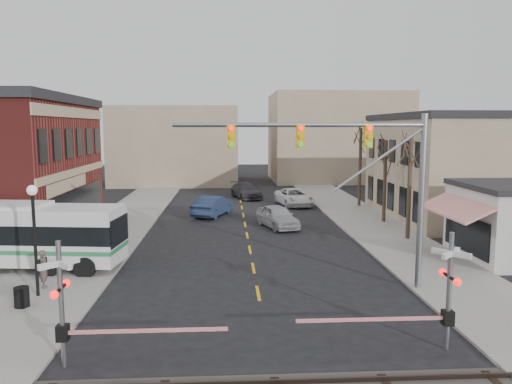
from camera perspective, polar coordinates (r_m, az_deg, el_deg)
ground at (r=20.94m, az=0.59°, el=-13.28°), size 160.00×160.00×0.00m
sidewalk_west at (r=41.03m, az=-14.77°, el=-3.13°), size 5.00×60.00×0.12m
sidewalk_east at (r=41.65m, az=11.82°, el=-2.88°), size 5.00×60.00×0.12m
tan_building at (r=46.03m, az=27.18°, el=2.69°), size 20.30×15.30×8.50m
tree_east_a at (r=33.92m, az=17.13°, el=0.48°), size 0.28×0.28×6.75m
tree_east_b at (r=39.67m, az=14.51°, el=1.21°), size 0.28×0.28×6.30m
tree_east_c at (r=47.33m, az=11.80°, el=2.81°), size 0.28×0.28×7.20m
traffic_signal_mast at (r=22.40m, az=11.38°, el=3.18°), size 11.13×0.30×8.00m
rr_crossing_west at (r=16.65m, az=-19.93°, el=-12.08°), size 5.60×1.36×4.00m
rr_crossing_east at (r=17.83m, az=19.92°, el=-10.77°), size 5.60×1.36×4.00m
street_lamp at (r=23.32m, az=-24.07°, el=-2.77°), size 0.44×0.44×4.85m
trash_bin at (r=22.85m, az=-25.20°, el=-10.80°), size 0.60×0.60×0.82m
car_a at (r=37.01m, az=2.49°, el=-2.81°), size 3.29×5.23×1.66m
car_b at (r=41.96m, az=-4.95°, el=-1.57°), size 3.50×5.52×1.72m
car_c at (r=47.52m, az=4.36°, el=-0.59°), size 3.62×6.06×1.58m
car_d at (r=52.29m, az=-1.12°, el=0.16°), size 3.58×5.81×1.57m
pedestrian_near at (r=24.89m, az=-23.07°, el=-8.09°), size 0.63×0.75×1.76m
pedestrian_far at (r=28.26m, az=-22.75°, el=-6.22°), size 1.08×1.11×1.80m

